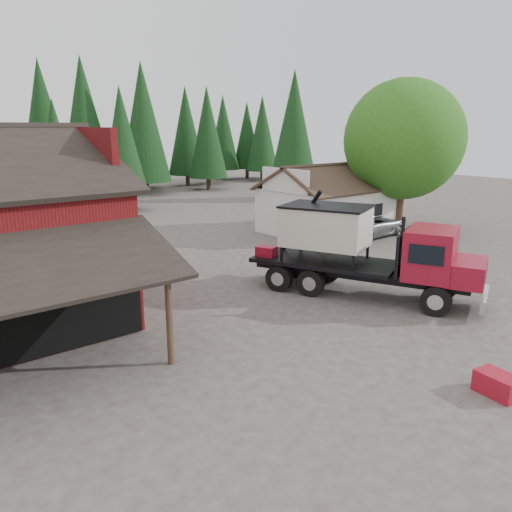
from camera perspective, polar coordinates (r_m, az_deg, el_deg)
ground at (r=17.59m, az=10.20°, el=-9.19°), size 120.00×120.00×0.00m
farmhouse at (r=34.90m, az=8.16°, el=5.55°), size 8.60×6.42×4.65m
deciduous_tree at (r=35.76m, az=16.54°, el=12.16°), size 8.00×8.00×10.20m
conifer_backdrop at (r=54.23m, az=-25.79°, el=5.64°), size 76.00×16.00×16.00m
near_pine_b at (r=44.34m, az=-15.06°, el=12.57°), size 3.96×3.96×10.40m
near_pine_c at (r=50.03m, az=4.35°, el=14.33°), size 4.84×4.84×12.40m
feed_truck at (r=21.47m, az=12.13°, el=0.82°), size 6.24×9.90×4.37m
silver_car at (r=33.90m, az=12.98°, el=3.54°), size 5.67×2.75×1.55m
equip_box at (r=15.28m, az=25.89°, el=-13.06°), size 0.84×1.18×0.60m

